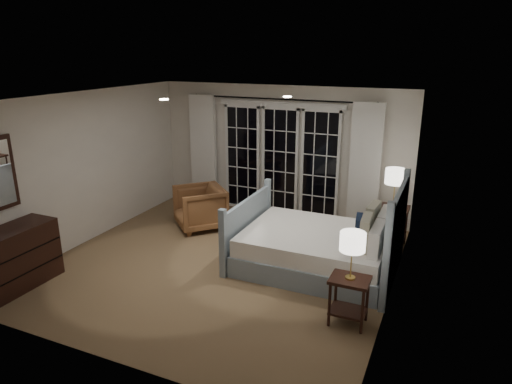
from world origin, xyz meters
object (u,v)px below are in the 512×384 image
at_px(nightstand_left, 349,294).
at_px(armchair, 200,208).
at_px(lamp_left, 353,242).
at_px(lamp_right, 396,177).
at_px(dresser, 13,259).
at_px(bed, 320,247).
at_px(nightstand_right, 391,220).

relative_size(nightstand_left, armchair, 0.70).
bearing_deg(lamp_left, lamp_right, 87.09).
bearing_deg(lamp_left, dresser, -167.33).
distance_m(bed, lamp_right, 1.74).
distance_m(lamp_left, dresser, 4.51).
bearing_deg(bed, nightstand_left, -60.39).
xyz_separation_m(nightstand_right, lamp_right, (-0.00, -0.00, 0.74)).
bearing_deg(bed, armchair, 164.27).
distance_m(nightstand_left, dresser, 4.47).
relative_size(bed, lamp_left, 4.01).
bearing_deg(armchair, nightstand_left, 12.48).
height_order(nightstand_left, nightstand_right, nightstand_right).
height_order(bed, dresser, bed).
relative_size(armchair, dresser, 0.70).
bearing_deg(lamp_right, nightstand_left, -92.91).
xyz_separation_m(nightstand_left, lamp_left, (0.00, 0.00, 0.66)).
relative_size(bed, dresser, 1.91).
distance_m(nightstand_right, lamp_right, 0.74).
distance_m(nightstand_left, lamp_right, 2.65).
distance_m(lamp_right, dresser, 5.75).
bearing_deg(lamp_right, dresser, -142.02).
bearing_deg(nightstand_right, dresser, -142.02).
bearing_deg(nightstand_left, lamp_right, 87.09).
bearing_deg(dresser, nightstand_left, 12.67).
height_order(bed, armchair, bed).
distance_m(bed, armchair, 2.55).
xyz_separation_m(armchair, dresser, (-1.19, -2.93, 0.04)).
xyz_separation_m(lamp_left, armchair, (-3.17, 1.95, -0.67)).
relative_size(nightstand_left, nightstand_right, 0.88).
xyz_separation_m(lamp_left, lamp_right, (0.13, 2.52, 0.14)).
xyz_separation_m(bed, armchair, (-2.45, 0.69, 0.05)).
xyz_separation_m(nightstand_left, nightstand_right, (0.13, 2.52, 0.06)).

